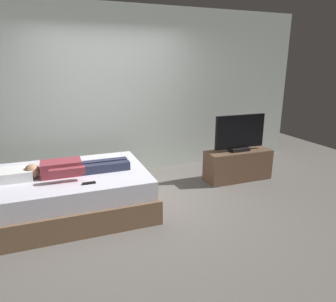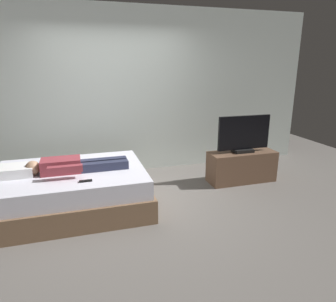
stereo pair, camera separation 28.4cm
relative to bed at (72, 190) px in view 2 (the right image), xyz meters
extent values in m
plane|color=slate|center=(0.78, -0.24, -0.26)|extent=(10.00, 10.00, 0.00)
cube|color=silver|center=(1.18, 1.32, 1.14)|extent=(6.40, 0.10, 2.80)
cube|color=brown|center=(0.00, 0.00, -0.11)|extent=(1.97, 1.48, 0.30)
cube|color=white|center=(0.00, 0.00, 0.16)|extent=(1.89, 1.40, 0.24)
cube|color=white|center=(-0.66, 0.00, 0.34)|extent=(0.48, 0.34, 0.12)
cube|color=#993842|center=(-0.10, -0.05, 0.37)|extent=(0.48, 0.28, 0.18)
sphere|color=tan|center=(-0.43, -0.05, 0.37)|extent=(0.18, 0.18, 0.18)
cube|color=#2D334C|center=(0.44, -0.13, 0.33)|extent=(0.60, 0.11, 0.11)
cube|color=#2D334C|center=(0.44, 0.03, 0.33)|extent=(0.60, 0.11, 0.11)
cube|color=#993842|center=(-0.04, -0.33, 0.41)|extent=(0.40, 0.08, 0.08)
cube|color=black|center=(0.18, -0.47, 0.29)|extent=(0.15, 0.04, 0.02)
cube|color=brown|center=(2.66, 0.23, -0.01)|extent=(1.10, 0.40, 0.50)
cube|color=black|center=(2.66, 0.23, 0.26)|extent=(0.32, 0.20, 0.05)
cube|color=black|center=(2.66, 0.23, 0.56)|extent=(0.88, 0.05, 0.54)
camera|label=1|loc=(-0.12, -3.81, 1.60)|focal=32.28mm
camera|label=2|loc=(0.15, -3.90, 1.60)|focal=32.28mm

